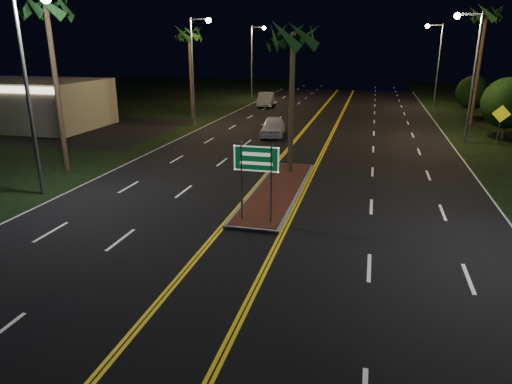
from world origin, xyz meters
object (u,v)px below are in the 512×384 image
(palm_right_far, at_px, (486,16))
(shrub_far, at_px, (473,92))
(palm_left_near, at_px, (46,8))
(shrub_mid, at_px, (508,103))
(highway_sign, at_px, (256,166))
(palm_median, at_px, (293,37))
(warning_sign, at_px, (500,119))
(streetlight_right_far, at_px, (436,56))
(car_far, at_px, (266,98))
(streetlight_right_mid, at_px, (470,63))
(commercial_building, at_px, (16,103))
(streetlight_left_far, at_px, (254,54))
(streetlight_left_mid, at_px, (196,59))
(median_island, at_px, (277,191))
(streetlight_left_near, at_px, (32,74))
(car_near, at_px, (273,125))
(palm_left_far, at_px, (189,34))

(palm_right_far, height_order, shrub_far, palm_right_far)
(palm_left_near, relative_size, shrub_mid, 2.12)
(palm_left_near, xyz_separation_m, shrub_mid, (26.50, 16.00, -5.95))
(highway_sign, bearing_deg, palm_median, 90.00)
(shrub_mid, xyz_separation_m, warning_sign, (-1.00, -2.67, -0.83))
(streetlight_right_far, height_order, car_far, streetlight_right_far)
(streetlight_right_mid, relative_size, shrub_mid, 1.95)
(highway_sign, height_order, shrub_mid, shrub_mid)
(commercial_building, relative_size, palm_median, 1.81)
(streetlight_left_far, height_order, streetlight_right_mid, same)
(palm_median, height_order, palm_right_far, palm_right_far)
(streetlight_left_mid, distance_m, palm_left_near, 16.39)
(median_island, bearing_deg, shrub_mid, 50.53)
(median_island, height_order, streetlight_right_far, streetlight_right_far)
(commercial_building, bearing_deg, highway_sign, -33.48)
(streetlight_left_near, xyz_separation_m, car_near, (7.36, 17.07, -4.80))
(commercial_building, relative_size, car_far, 2.73)
(palm_median, bearing_deg, streetlight_right_mid, 47.30)
(streetlight_left_near, bearing_deg, warning_sign, 36.28)
(palm_median, relative_size, palm_right_far, 0.81)
(streetlight_right_mid, relative_size, palm_left_far, 1.02)
(streetlight_left_mid, xyz_separation_m, shrub_mid, (24.61, 0.00, -2.93))
(highway_sign, distance_m, streetlight_left_near, 11.17)
(streetlight_right_mid, bearing_deg, streetlight_left_mid, 174.62)
(median_island, height_order, shrub_mid, shrub_mid)
(palm_left_near, relative_size, palm_right_far, 0.95)
(car_far, bearing_deg, palm_right_far, -29.42)
(median_island, height_order, streetlight_right_mid, streetlight_right_mid)
(streetlight_right_mid, bearing_deg, palm_left_near, -148.80)
(streetlight_left_far, bearing_deg, palm_left_far, -97.78)
(shrub_far, xyz_separation_m, car_near, (-17.06, -14.93, -1.48))
(commercial_building, height_order, streetlight_right_mid, streetlight_right_mid)
(streetlight_left_mid, xyz_separation_m, warning_sign, (23.61, -2.67, -3.76))
(median_island, bearing_deg, palm_left_far, 121.36)
(palm_right_far, bearing_deg, shrub_mid, -78.69)
(streetlight_right_far, relative_size, car_near, 1.74)
(palm_left_near, distance_m, car_near, 17.82)
(streetlight_left_mid, relative_size, streetlight_right_far, 1.00)
(palm_left_near, bearing_deg, streetlight_right_far, 55.79)
(median_island, xyz_separation_m, streetlight_right_far, (10.61, 35.00, 5.57))
(shrub_far, bearing_deg, commercial_building, -158.09)
(median_island, height_order, streetlight_left_near, streetlight_left_near)
(streetlight_left_mid, bearing_deg, palm_left_near, -96.73)
(highway_sign, xyz_separation_m, warning_sign, (13.00, 18.54, -0.50))
(streetlight_left_far, relative_size, car_near, 1.74)
(highway_sign, distance_m, palm_median, 9.11)
(streetlight_left_near, relative_size, shrub_far, 2.27)
(highway_sign, bearing_deg, palm_left_near, 157.40)
(streetlight_left_far, height_order, palm_left_near, palm_left_near)
(palm_right_far, bearing_deg, car_far, 158.10)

